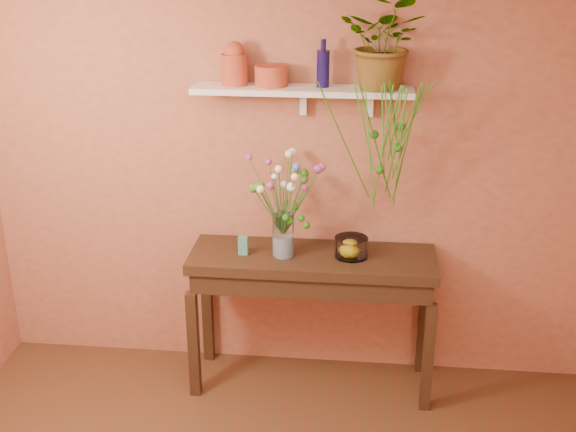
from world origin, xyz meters
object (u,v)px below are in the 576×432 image
object	(u,v)px
bouquet	(288,185)
glass_bowl	(351,248)
sideboard	(312,274)
blue_bottle	(323,68)
spider_plant	(386,42)
terracotta_jug	(235,64)
glass_vase	(283,238)

from	to	relation	value
bouquet	glass_bowl	world-z (taller)	bouquet
glass_bowl	sideboard	bearing A→B (deg)	-179.78
blue_bottle	glass_bowl	distance (m)	1.10
bouquet	glass_bowl	bearing A→B (deg)	4.50
spider_plant	terracotta_jug	bearing A→B (deg)	179.31
bouquet	sideboard	bearing A→B (deg)	11.14
blue_bottle	glass_vase	distance (m)	1.05
blue_bottle	glass_vase	size ratio (longest dim) A/B	1.01
blue_bottle	glass_vase	bearing A→B (deg)	-139.07
glass_vase	bouquet	world-z (taller)	bouquet
glass_vase	bouquet	bearing A→B (deg)	-0.30
sideboard	bouquet	distance (m)	0.61
spider_plant	glass_bowl	xyz separation A→B (m)	(-0.15, -0.14, -1.22)
terracotta_jug	sideboard	bearing A→B (deg)	-17.48
sideboard	terracotta_jug	distance (m)	1.37
blue_bottle	glass_vase	xyz separation A→B (m)	(-0.22, -0.19, -1.01)
blue_bottle	terracotta_jug	bearing A→B (deg)	-179.51
blue_bottle	glass_bowl	bearing A→B (deg)	-37.93
sideboard	blue_bottle	xyz separation A→B (m)	(0.04, 0.16, 1.26)
blue_bottle	spider_plant	xyz separation A→B (m)	(0.35, -0.01, 0.15)
spider_plant	glass_vase	bearing A→B (deg)	-163.22
spider_plant	glass_bowl	world-z (taller)	spider_plant
terracotta_jug	glass_bowl	distance (m)	1.31
sideboard	bouquet	xyz separation A→B (m)	(-0.15, -0.03, 0.59)
sideboard	spider_plant	size ratio (longest dim) A/B	2.85
sideboard	spider_plant	distance (m)	1.47
blue_bottle	spider_plant	size ratio (longest dim) A/B	0.52
terracotta_jug	bouquet	world-z (taller)	terracotta_jug
glass_bowl	glass_vase	bearing A→B (deg)	-175.85
blue_bottle	glass_vase	world-z (taller)	blue_bottle
sideboard	bouquet	world-z (taller)	bouquet
terracotta_jug	spider_plant	size ratio (longest dim) A/B	0.48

